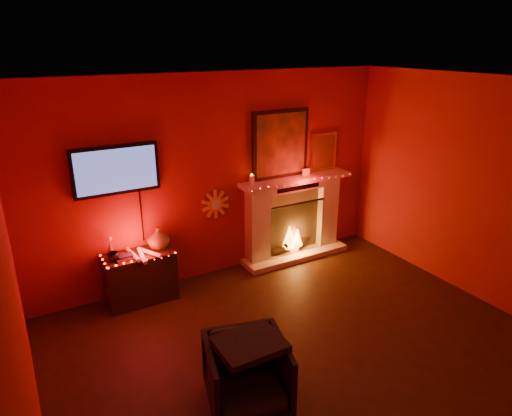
{
  "coord_description": "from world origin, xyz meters",
  "views": [
    {
      "loc": [
        -2.41,
        -2.75,
        3.05
      ],
      "look_at": [
        0.13,
        1.7,
        1.16
      ],
      "focal_mm": 32.0,
      "sensor_mm": 36.0,
      "label": 1
    }
  ],
  "objects_px": {
    "fireplace": "(293,210)",
    "console_table": "(141,273)",
    "armchair": "(247,375)",
    "tv": "(116,170)",
    "sunburst_clock": "(215,204)"
  },
  "relations": [
    {
      "from": "fireplace",
      "to": "armchair",
      "type": "xyz_separation_m",
      "value": [
        -2.03,
        -2.31,
        -0.4
      ]
    },
    {
      "from": "fireplace",
      "to": "console_table",
      "type": "bearing_deg",
      "value": -176.84
    },
    {
      "from": "sunburst_clock",
      "to": "console_table",
      "type": "bearing_deg",
      "value": -168.97
    },
    {
      "from": "tv",
      "to": "console_table",
      "type": "relative_size",
      "value": 1.36
    },
    {
      "from": "fireplace",
      "to": "console_table",
      "type": "distance_m",
      "value": 2.35
    },
    {
      "from": "console_table",
      "to": "armchair",
      "type": "xyz_separation_m",
      "value": [
        0.29,
        -2.18,
        -0.04
      ]
    },
    {
      "from": "tv",
      "to": "console_table",
      "type": "xyz_separation_m",
      "value": [
        0.13,
        -0.19,
        -1.28
      ]
    },
    {
      "from": "fireplace",
      "to": "console_table",
      "type": "xyz_separation_m",
      "value": [
        -2.31,
        -0.13,
        -0.36
      ]
    },
    {
      "from": "sunburst_clock",
      "to": "armchair",
      "type": "bearing_deg",
      "value": -109.16
    },
    {
      "from": "tv",
      "to": "armchair",
      "type": "height_order",
      "value": "tv"
    },
    {
      "from": "armchair",
      "to": "console_table",
      "type": "bearing_deg",
      "value": 112.44
    },
    {
      "from": "tv",
      "to": "console_table",
      "type": "height_order",
      "value": "tv"
    },
    {
      "from": "tv",
      "to": "console_table",
      "type": "distance_m",
      "value": 1.3
    },
    {
      "from": "tv",
      "to": "console_table",
      "type": "bearing_deg",
      "value": -56.92
    },
    {
      "from": "sunburst_clock",
      "to": "console_table",
      "type": "xyz_separation_m",
      "value": [
        -1.12,
        -0.22,
        -0.63
      ]
    }
  ]
}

